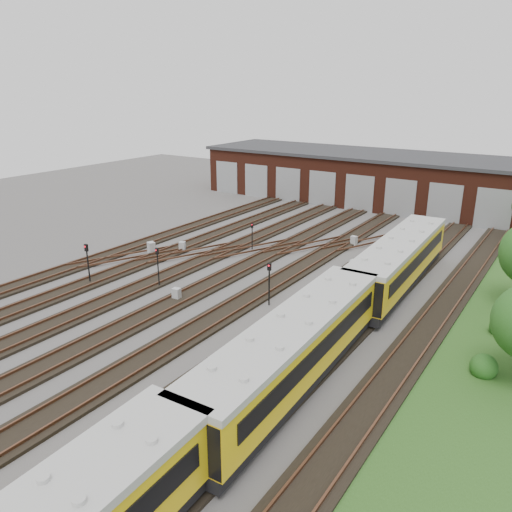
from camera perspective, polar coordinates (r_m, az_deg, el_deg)
The scene contains 15 objects.
ground at distance 33.77m, azimuth -8.09°, elevation -6.82°, with size 120.00×120.00×0.00m, color #464341.
track_network at distance 34.21m, azimuth -7.65°, elevation -6.24°, with size 30.40×70.00×0.33m.
maintenance_shed at distance 66.69m, azimuth 15.37°, elevation 8.44°, with size 51.00×12.50×6.35m.
metro_train at distance 25.34m, azimuth 4.33°, elevation -10.66°, with size 3.58×48.53×3.39m.
signal_mast_0 at distance 40.13m, azimuth -18.71°, elevation -0.25°, with size 0.29×0.27×3.20m.
signal_mast_1 at distance 38.01m, azimuth -11.17°, elevation -0.75°, with size 0.25×0.23×3.14m.
signal_mast_2 at distance 46.26m, azimuth -0.45°, elevation 2.71°, with size 0.26×0.25×2.56m.
signal_mast_3 at distance 34.26m, azimuth 1.51°, elevation -2.57°, with size 0.29×0.27×3.12m.
relay_cabinet_0 at distance 46.56m, azimuth -8.41°, elevation 1.07°, with size 0.55×0.46×0.91m, color #ACAFB1.
relay_cabinet_1 at distance 46.30m, azimuth -11.87°, elevation 0.90°, with size 0.67×0.56×1.12m, color #ACAFB1.
relay_cabinet_2 at distance 36.09m, azimuth -9.07°, elevation -4.34°, with size 0.54×0.45×0.91m, color #ACAFB1.
relay_cabinet_3 at distance 48.70m, azimuth 11.12°, elevation 1.72°, with size 0.55×0.46×0.92m, color #ACAFB1.
relay_cabinet_4 at distance 41.33m, azimuth 11.14°, elevation -1.24°, with size 0.68×0.57×1.14m, color #ACAFB1.
bush_0 at distance 29.38m, azimuth 24.65°, elevation -11.10°, with size 1.42×1.42×1.42m, color #1E4A15.
bush_1 at distance 34.31m, azimuth 26.20°, elevation -7.06°, with size 1.32×1.32×1.32m, color #1E4A15.
Camera 1 is at (20.65, -22.41, 14.55)m, focal length 35.00 mm.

